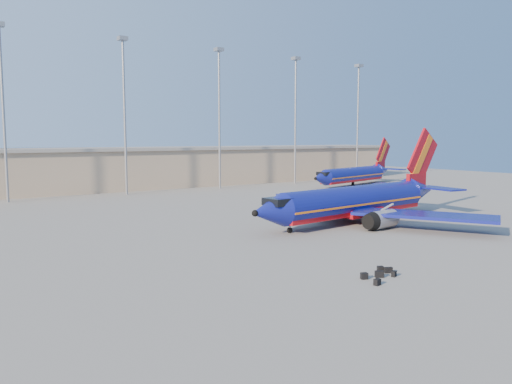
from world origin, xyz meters
TOP-DOWN VIEW (x-y plane):
  - ground at (0.00, 0.00)m, footprint 220.00×220.00m
  - terminal_building at (10.00, 58.00)m, footprint 122.00×16.00m
  - light_mast_row at (5.00, 46.00)m, footprint 101.60×1.60m
  - aircraft_main at (8.27, 0.14)m, footprint 35.06×33.59m
  - aircraft_second at (43.33, 35.11)m, footprint 30.96×14.27m
  - luggage_pile at (-8.76, -18.70)m, footprint 3.83×2.91m

SIDE VIEW (x-z plane):
  - ground at x=0.00m, z-range 0.00..0.00m
  - luggage_pile at x=-8.76m, z-range -0.02..0.47m
  - aircraft_second at x=43.33m, z-range -2.88..7.77m
  - aircraft_main at x=8.27m, z-range -3.40..8.48m
  - terminal_building at x=10.00m, z-range 0.07..8.57m
  - light_mast_row at x=5.00m, z-range 3.23..31.88m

